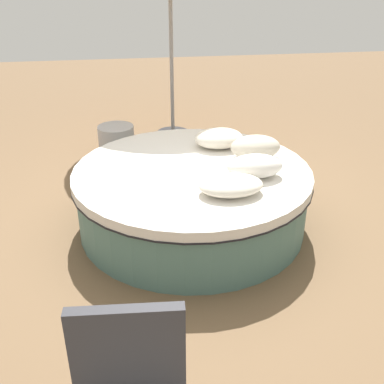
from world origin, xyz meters
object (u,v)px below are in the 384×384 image
object	(u,v)px
throw_pillow_3	(219,138)
side_table	(117,142)
throw_pillow_0	(231,185)
throw_pillow_1	(255,166)
throw_pillow_2	(255,147)
round_bed	(192,197)

from	to	relation	value
throw_pillow_3	side_table	bearing A→B (deg)	-50.69
throw_pillow_0	throw_pillow_3	xyz separation A→B (m)	(-0.10, -1.00, 0.02)
throw_pillow_0	throw_pillow_3	world-z (taller)	throw_pillow_3
throw_pillow_1	throw_pillow_2	bearing A→B (deg)	-105.93
round_bed	side_table	world-z (taller)	round_bed
round_bed	throw_pillow_0	distance (m)	0.67
throw_pillow_1	round_bed	bearing A→B (deg)	-24.67
throw_pillow_3	throw_pillow_2	bearing A→B (deg)	131.78
round_bed	throw_pillow_1	distance (m)	0.68
round_bed	throw_pillow_1	world-z (taller)	throw_pillow_1
round_bed	throw_pillow_2	distance (m)	0.76
throw_pillow_1	throw_pillow_3	size ratio (longest dim) A/B	1.01
round_bed	throw_pillow_3	distance (m)	0.71
throw_pillow_2	round_bed	bearing A→B (deg)	15.25
side_table	round_bed	bearing A→B (deg)	111.65
throw_pillow_3	round_bed	bearing A→B (deg)	55.18
round_bed	side_table	xyz separation A→B (m)	(0.70, -1.77, -0.09)
throw_pillow_0	throw_pillow_2	bearing A→B (deg)	-119.53
throw_pillow_3	throw_pillow_0	bearing A→B (deg)	84.32
throw_pillow_0	throw_pillow_1	distance (m)	0.39
throw_pillow_1	side_table	distance (m)	2.39
throw_pillow_0	throw_pillow_3	size ratio (longest dim) A/B	1.08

